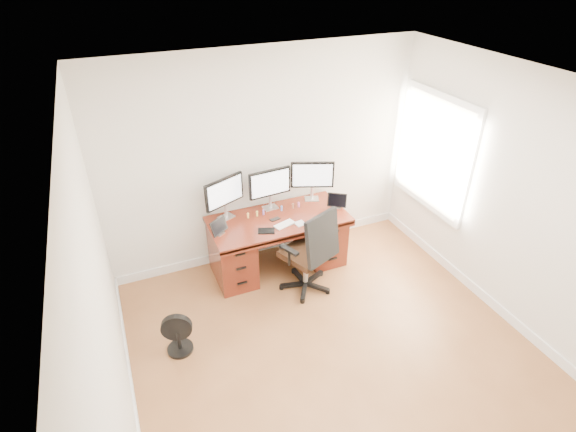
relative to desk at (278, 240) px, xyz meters
name	(u,v)px	position (x,y,z in m)	size (l,w,h in m)	color
ground	(347,370)	(0.00, -1.83, -0.40)	(4.50, 4.50, 0.00)	#905D37
back_wall	(264,159)	(0.00, 0.42, 0.95)	(4.00, 0.10, 2.70)	white
right_wall	(525,208)	(2.00, -1.72, 0.95)	(0.10, 4.50, 2.70)	white
desk	(278,240)	(0.00, 0.00, 0.00)	(1.70, 0.80, 0.75)	#5C1F12
office_chair	(309,264)	(0.17, -0.57, -0.03)	(0.78, 0.78, 1.12)	black
floor_fan	(178,335)	(-1.47, -0.93, -0.18)	(0.32, 0.27, 0.46)	black
monitor_left	(224,193)	(-0.58, 0.24, 0.68)	(0.52, 0.25, 0.53)	silver
monitor_center	(270,184)	(0.00, 0.24, 0.68)	(0.55, 0.15, 0.53)	silver
monitor_right	(312,176)	(0.58, 0.24, 0.68)	(0.52, 0.24, 0.53)	silver
tablet_left	(219,227)	(-0.75, -0.08, 0.43)	(0.24, 0.19, 0.19)	silver
tablet_right	(337,201)	(0.78, -0.08, 0.43)	(0.24, 0.19, 0.19)	silver
keyboard	(284,224)	(0.01, -0.20, 0.36)	(0.26, 0.11, 0.01)	white
trackpad	(300,223)	(0.19, -0.25, 0.35)	(0.12, 0.12, 0.01)	silver
drawing_tablet	(266,231)	(-0.24, -0.24, 0.35)	(0.19, 0.12, 0.01)	black
phone	(275,219)	(-0.05, -0.04, 0.35)	(0.12, 0.06, 0.01)	black
figurine_orange	(248,215)	(-0.34, 0.12, 0.39)	(0.03, 0.03, 0.07)	#EAB850
figurine_yellow	(257,213)	(-0.22, 0.12, 0.39)	(0.03, 0.03, 0.07)	#CFC351
figurine_purple	(263,212)	(-0.14, 0.12, 0.39)	(0.03, 0.03, 0.07)	#A268CD
figurine_blue	(282,208)	(0.10, 0.12, 0.39)	(0.03, 0.03, 0.07)	#6280DB
figurine_brown	(293,205)	(0.26, 0.12, 0.39)	(0.03, 0.03, 0.07)	brown
figurine_pink	(299,204)	(0.34, 0.12, 0.39)	(0.03, 0.03, 0.07)	pink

